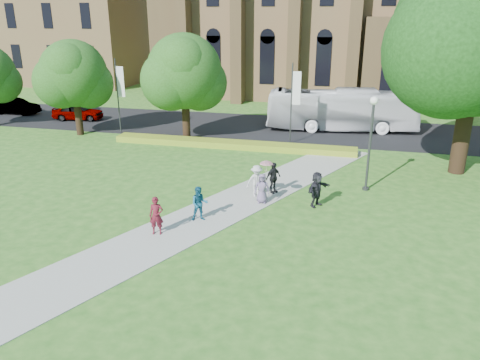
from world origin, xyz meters
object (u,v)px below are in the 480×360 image
(car_1, at_px, (16,106))
(car_0, at_px, (78,112))
(large_tree, at_px, (479,32))
(tour_coach, at_px, (341,110))
(streetlamp, at_px, (371,133))
(pedestrian_0, at_px, (156,216))

(car_1, bearing_deg, car_0, -97.93)
(large_tree, xyz_separation_m, tour_coach, (-7.52, 9.57, -6.62))
(large_tree, relative_size, tour_coach, 1.07)
(streetlamp, xyz_separation_m, pedestrian_0, (-9.11, -7.98, -2.39))
(car_0, xyz_separation_m, pedestrian_0, (16.56, -20.34, 0.12))
(car_0, bearing_deg, car_1, 73.75)
(tour_coach, bearing_deg, pedestrian_0, 155.38)
(tour_coach, bearing_deg, streetlamp, -178.62)
(large_tree, xyz_separation_m, pedestrian_0, (-14.61, -12.48, -7.46))
(streetlamp, height_order, large_tree, large_tree)
(car_0, xyz_separation_m, car_1, (-7.29, 0.94, -0.03))
(tour_coach, relative_size, pedestrian_0, 7.10)
(car_1, bearing_deg, streetlamp, -112.55)
(large_tree, bearing_deg, car_0, 165.85)
(streetlamp, bearing_deg, car_0, 154.30)
(streetlamp, bearing_deg, large_tree, 39.29)
(streetlamp, relative_size, tour_coach, 0.42)
(car_1, bearing_deg, pedestrian_0, -132.32)
(tour_coach, bearing_deg, car_1, 84.65)
(car_0, bearing_deg, streetlamp, -124.60)
(streetlamp, xyz_separation_m, car_0, (-25.68, 12.36, -2.51))
(tour_coach, bearing_deg, car_0, 87.36)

